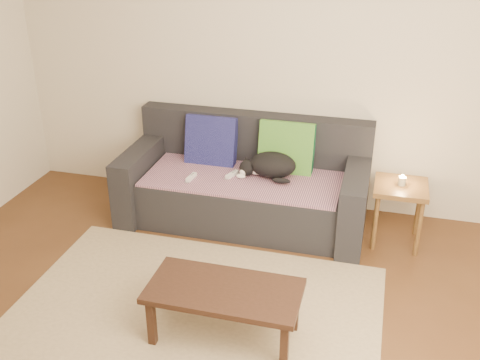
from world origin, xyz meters
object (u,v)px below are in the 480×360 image
object	(u,v)px
wii_remote_b	(232,174)
sofa	(245,186)
coffee_table	(224,295)
cat	(270,165)
wii_remote_a	(191,177)
side_table	(400,195)

from	to	relation	value
wii_remote_b	sofa	bearing A→B (deg)	-23.90
wii_remote_b	coffee_table	size ratio (longest dim) A/B	0.16
cat	wii_remote_a	xyz separation A→B (m)	(-0.63, -0.23, -0.09)
cat	wii_remote_b	distance (m)	0.34
wii_remote_a	wii_remote_b	world-z (taller)	same
cat	coffee_table	size ratio (longest dim) A/B	0.56
wii_remote_a	coffee_table	bearing A→B (deg)	-146.83
wii_remote_a	wii_remote_b	bearing A→B (deg)	-60.24
sofa	coffee_table	distance (m)	1.58
cat	wii_remote_a	distance (m)	0.68
sofa	wii_remote_a	size ratio (longest dim) A/B	14.00
sofa	side_table	world-z (taller)	sofa
side_table	sofa	bearing A→B (deg)	176.75
cat	sofa	bearing A→B (deg)	-160.58
sofa	wii_remote_a	distance (m)	0.50
wii_remote_a	side_table	world-z (taller)	side_table
sofa	wii_remote_b	bearing A→B (deg)	-134.98
wii_remote_a	wii_remote_b	size ratio (longest dim) A/B	1.00
wii_remote_a	coffee_table	world-z (taller)	wii_remote_a
sofa	coffee_table	size ratio (longest dim) A/B	2.19
cat	side_table	xyz separation A→B (m)	(1.08, -0.06, -0.11)
sofa	side_table	distance (m)	1.31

